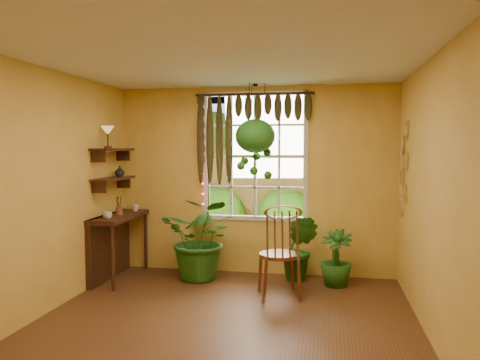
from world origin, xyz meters
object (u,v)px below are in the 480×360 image
object	(u,v)px
potted_plant_left	(202,238)
potted_plant_mid	(299,248)
windsor_chair	(280,266)
hanging_basket	(255,141)
counter_ledge	(112,239)

from	to	relation	value
potted_plant_left	potted_plant_mid	bearing A→B (deg)	6.86
windsor_chair	potted_plant_left	size ratio (longest dim) A/B	1.15
windsor_chair	potted_plant_mid	world-z (taller)	windsor_chair
potted_plant_mid	hanging_basket	bearing A→B (deg)	177.73
counter_ledge	potted_plant_mid	world-z (taller)	potted_plant_mid
windsor_chair	hanging_basket	size ratio (longest dim) A/B	0.99
hanging_basket	potted_plant_mid	bearing A→B (deg)	-2.27
counter_ledge	potted_plant_mid	bearing A→B (deg)	7.44
hanging_basket	counter_ledge	bearing A→B (deg)	-169.56
counter_ledge	potted_plant_left	distance (m)	1.26
potted_plant_mid	counter_ledge	bearing A→B (deg)	-172.56
windsor_chair	potted_plant_mid	size ratio (longest dim) A/B	1.45
windsor_chair	potted_plant_mid	distance (m)	0.77
windsor_chair	potted_plant_left	xyz separation A→B (m)	(-1.14, 0.59, 0.19)
potted_plant_left	counter_ledge	bearing A→B (deg)	-171.94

